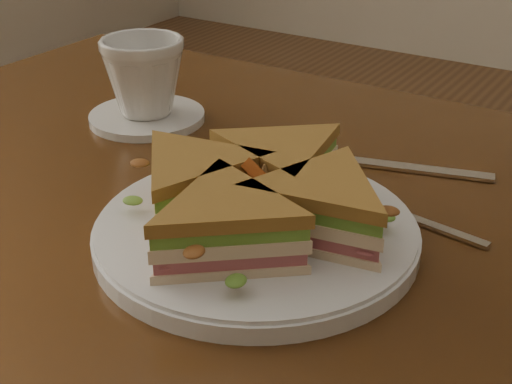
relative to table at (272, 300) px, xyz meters
The scene contains 8 objects.
table is the anchor object (origin of this frame).
plate 0.12m from the table, 77.45° to the right, with size 0.29×0.29×0.02m, color white.
sandwich_wedges 0.15m from the table, 77.45° to the right, with size 0.29×0.29×0.06m.
crisps_mound 0.15m from the table, 77.45° to the right, with size 0.09×0.09×0.05m, color #B24C16, non-canonical shape.
spoon 0.14m from the table, 51.11° to the left, with size 0.18×0.05×0.01m.
knife 0.19m from the table, 73.10° to the left, with size 0.21×0.07×0.00m.
saucer 0.31m from the table, 154.61° to the left, with size 0.15×0.15×0.01m, color white.
coffee_cup 0.33m from the table, 154.61° to the left, with size 0.10×0.10×0.10m, color white.
Camera 1 is at (0.31, -0.51, 1.09)m, focal length 50.00 mm.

